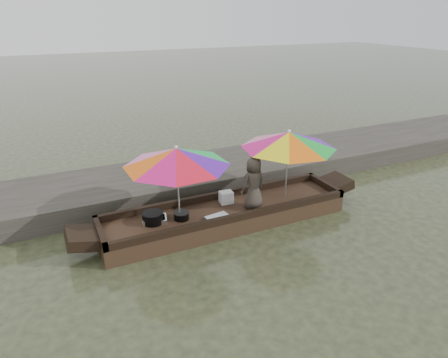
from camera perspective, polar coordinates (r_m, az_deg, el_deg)
name	(u,v)px	position (r m, az deg, el deg)	size (l,w,h in m)	color
water	(226,223)	(8.61, 0.29, -6.37)	(80.00, 80.00, 0.00)	#292D1E
dock	(189,177)	(10.33, -4.97, 0.28)	(22.00, 2.20, 0.50)	#2D2B26
boat_hull	(226,216)	(8.53, 0.29, -5.35)	(5.27, 1.20, 0.35)	black
cooking_pot	(153,218)	(8.00, -10.14, -5.46)	(0.41, 0.41, 0.22)	black
tray_crayfish	(155,220)	(8.06, -9.90, -5.74)	(0.47, 0.33, 0.09)	silver
tray_scallop	(218,218)	(8.03, -0.82, -5.62)	(0.47, 0.33, 0.06)	silver
charcoal_grill	(181,216)	(8.07, -6.11, -5.26)	(0.30, 0.30, 0.14)	black
supply_bag	(226,197)	(8.66, 0.31, -2.63)	(0.28, 0.22, 0.26)	silver
vendor	(254,183)	(8.29, 4.24, -0.59)	(0.56, 0.36, 1.13)	#39322B
umbrella_bow	(178,184)	(7.77, -6.59, -0.68)	(2.05, 2.05, 1.55)	blue
umbrella_stern	(287,164)	(8.81, 9.00, 2.12)	(2.05, 2.05, 1.55)	blue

